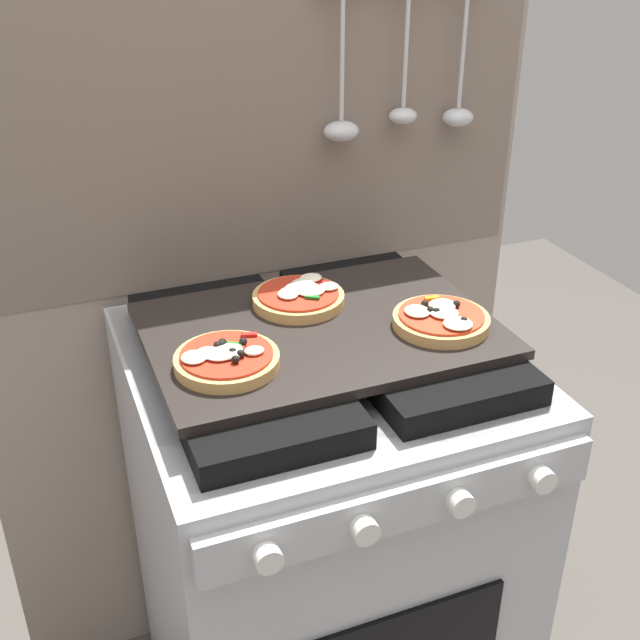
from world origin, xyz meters
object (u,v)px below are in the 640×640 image
Objects in this scene: baking_tray at (320,330)px; pizza_left at (226,359)px; pizza_center at (300,296)px; pizza_right at (441,319)px; stove at (320,547)px.

pizza_left reaches higher than baking_tray.
pizza_left is (-0.17, -0.07, 0.02)m from baking_tray.
pizza_center reaches higher than baking_tray.
pizza_left is 0.35m from pizza_right.
pizza_right reaches higher than pizza_center.
pizza_right is (0.35, -0.01, 0.00)m from pizza_left.
pizza_left is at bearing -159.08° from baking_tray.
pizza_left is 0.22m from pizza_center.
pizza_right is 0.24m from pizza_center.
stove is 1.67× the size of baking_tray.
pizza_right reaches higher than baking_tray.
baking_tray is 0.18m from pizza_left.
baking_tray reaches higher than stove.
baking_tray is 3.55× the size of pizza_center.
pizza_left is 1.00× the size of pizza_center.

